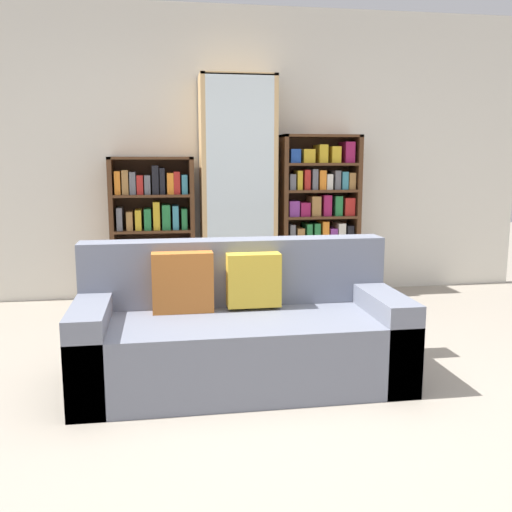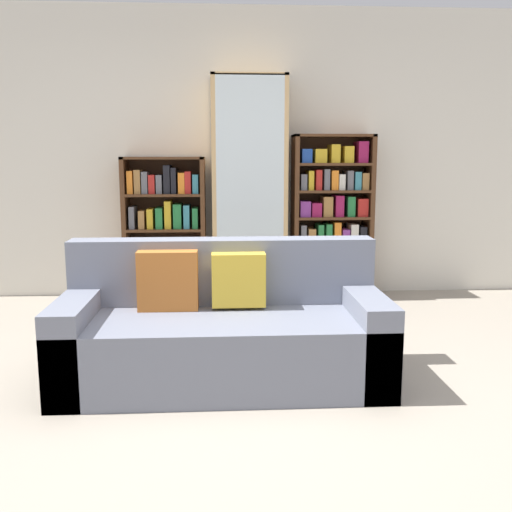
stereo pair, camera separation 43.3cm
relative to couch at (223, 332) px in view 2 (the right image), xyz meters
name	(u,v)px [view 2 (the right image)]	position (x,y,z in m)	size (l,w,h in m)	color
ground_plane	(249,408)	(0.14, -0.43, -0.29)	(16.00, 16.00, 0.00)	gray
wall_back	(235,154)	(0.14, 2.24, 1.06)	(6.07, 0.06, 2.70)	silver
couch	(223,332)	(0.00, 0.00, 0.00)	(1.89, 0.81, 0.82)	slate
bookshelf_left	(165,231)	(-0.53, 2.04, 0.35)	(0.75, 0.32, 1.33)	#4C2D19
display_cabinet	(249,190)	(0.26, 2.02, 0.74)	(0.69, 0.36, 2.05)	tan
bookshelf_right	(332,218)	(1.05, 2.04, 0.47)	(0.74, 0.32, 1.53)	#4C2D19
wine_bottle	(322,292)	(0.89, 1.62, -0.15)	(0.09, 0.09, 0.33)	#143819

